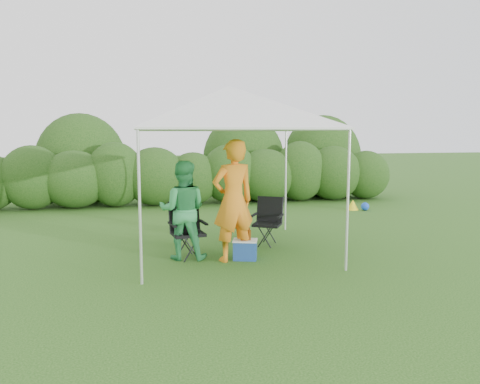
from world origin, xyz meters
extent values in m
plane|color=#376620|center=(0.00, 0.00, 0.00)|extent=(70.00, 70.00, 0.00)
ellipsoid|color=#294E18|center=(-4.30, 6.00, 0.86)|extent=(1.65, 1.40, 1.73)
cylinder|color=#382616|center=(-4.30, 6.00, 0.15)|extent=(0.12, 0.12, 0.30)
ellipsoid|color=#294E18|center=(-3.23, 6.00, 0.79)|extent=(1.80, 1.53, 1.57)
cylinder|color=#382616|center=(-3.23, 6.00, 0.15)|extent=(0.12, 0.12, 0.30)
ellipsoid|color=#294E18|center=(-2.15, 6.00, 0.90)|extent=(1.58, 1.34, 1.80)
cylinder|color=#382616|center=(-2.15, 6.00, 0.15)|extent=(0.12, 0.12, 0.30)
ellipsoid|color=#294E18|center=(-1.08, 6.00, 0.82)|extent=(1.73, 1.47, 1.65)
cylinder|color=#382616|center=(-1.08, 6.00, 0.15)|extent=(0.12, 0.12, 0.30)
ellipsoid|color=#294E18|center=(0.00, 6.00, 0.75)|extent=(1.50, 1.28, 1.50)
cylinder|color=#382616|center=(0.00, 6.00, 0.15)|extent=(0.12, 0.12, 0.30)
ellipsoid|color=#294E18|center=(1.08, 6.00, 0.86)|extent=(1.65, 1.40, 1.73)
cylinder|color=#382616|center=(1.08, 6.00, 0.15)|extent=(0.12, 0.12, 0.30)
ellipsoid|color=#294E18|center=(2.15, 6.00, 0.79)|extent=(1.80, 1.53, 1.57)
cylinder|color=#382616|center=(2.15, 6.00, 0.15)|extent=(0.12, 0.12, 0.30)
ellipsoid|color=#294E18|center=(3.23, 6.00, 0.90)|extent=(1.57, 1.34, 1.80)
cylinder|color=#382616|center=(3.23, 6.00, 0.15)|extent=(0.12, 0.12, 0.30)
ellipsoid|color=#294E18|center=(4.30, 6.00, 0.82)|extent=(1.72, 1.47, 1.65)
cylinder|color=#382616|center=(4.30, 6.00, 0.15)|extent=(0.12, 0.12, 0.30)
ellipsoid|color=#294E18|center=(5.38, 6.00, 0.75)|extent=(1.50, 1.28, 1.50)
cylinder|color=#382616|center=(5.38, 6.00, 0.15)|extent=(0.12, 0.12, 0.30)
cylinder|color=silver|center=(-1.50, -1.00, 1.05)|extent=(0.04, 0.04, 2.10)
cylinder|color=silver|center=(1.50, -1.00, 1.05)|extent=(0.04, 0.04, 2.10)
cylinder|color=silver|center=(-1.50, 2.00, 1.05)|extent=(0.04, 0.04, 2.10)
cylinder|color=silver|center=(1.50, 2.00, 1.05)|extent=(0.04, 0.04, 2.10)
cube|color=white|center=(0.00, 0.50, 2.12)|extent=(3.10, 3.10, 0.03)
pyramid|color=white|center=(0.00, 0.50, 2.48)|extent=(3.10, 3.10, 0.70)
cube|color=black|center=(0.77, 0.80, 0.39)|extent=(0.63, 0.62, 0.05)
cube|color=black|center=(0.87, 0.98, 0.64)|extent=(0.48, 0.35, 0.46)
cube|color=black|center=(0.55, 0.92, 0.55)|extent=(0.24, 0.38, 0.03)
cube|color=black|center=(0.99, 0.68, 0.55)|extent=(0.24, 0.38, 0.03)
cylinder|color=black|center=(0.50, 0.72, 0.19)|extent=(0.02, 0.02, 0.39)
cylinder|color=black|center=(0.85, 0.53, 0.19)|extent=(0.02, 0.02, 0.39)
cylinder|color=black|center=(0.69, 1.08, 0.19)|extent=(0.02, 0.02, 0.39)
cylinder|color=black|center=(1.05, 0.88, 0.19)|extent=(0.02, 0.02, 0.39)
cube|color=black|center=(-0.74, 0.20, 0.41)|extent=(0.57, 0.54, 0.05)
cube|color=black|center=(-0.78, 0.41, 0.68)|extent=(0.52, 0.22, 0.48)
cube|color=black|center=(-1.00, 0.16, 0.58)|extent=(0.12, 0.43, 0.03)
cube|color=black|center=(-0.48, 0.24, 0.58)|extent=(0.12, 0.43, 0.03)
cylinder|color=black|center=(-0.92, -0.05, 0.20)|extent=(0.02, 0.02, 0.41)
cylinder|color=black|center=(-0.50, 0.02, 0.20)|extent=(0.02, 0.02, 0.41)
cylinder|color=black|center=(-0.99, 0.38, 0.20)|extent=(0.02, 0.02, 0.41)
cylinder|color=black|center=(-0.57, 0.45, 0.20)|extent=(0.02, 0.02, 0.41)
imported|color=orange|center=(-0.04, -0.09, 0.98)|extent=(0.81, 0.64, 1.96)
imported|color=#329A53|center=(-0.82, 0.19, 0.81)|extent=(0.90, 0.77, 1.61)
cube|color=#1F458F|center=(0.16, -0.07, 0.15)|extent=(0.44, 0.36, 0.30)
cube|color=silver|center=(0.16, -0.07, 0.32)|extent=(0.46, 0.39, 0.03)
cylinder|color=#592D0C|center=(0.22, -0.11, 0.43)|extent=(0.06, 0.06, 0.21)
cone|color=yellow|center=(4.06, 4.12, 0.13)|extent=(0.32, 0.32, 0.27)
sphere|color=blue|center=(4.33, 3.94, 0.11)|extent=(0.21, 0.21, 0.21)
camera|label=1|loc=(-1.49, -7.32, 2.06)|focal=35.00mm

